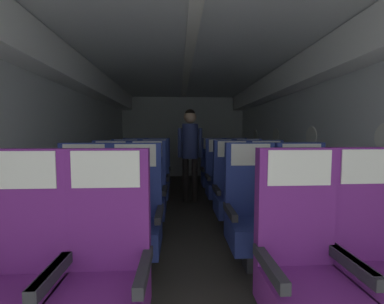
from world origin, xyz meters
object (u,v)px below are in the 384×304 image
seat_e_right_window (213,172)px  seat_a_left_window (16,278)px  seat_b_left_aisle (135,218)px  seat_e_left_aisle (158,172)px  seat_b_right_aisle (304,215)px  seat_c_right_aisle (268,192)px  seat_d_right_window (221,180)px  seat_c_left_window (110,194)px  seat_c_left_aisle (147,194)px  flight_attendant (190,145)px  seat_e_left_window (134,172)px  seat_d_left_window (125,181)px  seat_d_right_aisle (249,180)px  seat_d_left_aisle (154,181)px  seat_b_left_window (82,218)px  seat_a_left_aisle (104,275)px  seat_a_right_aisle (378,264)px  seat_a_right_window (304,269)px  seat_c_right_window (233,193)px  seat_e_right_aisle (236,171)px  seat_b_right_window (252,215)px

seat_e_right_window → seat_a_left_window: bearing=-113.8°
seat_b_left_aisle → seat_e_left_aisle: bearing=90.3°
seat_b_right_aisle → seat_c_right_aisle: same height
seat_c_right_aisle → seat_d_right_window: size_ratio=1.00×
seat_c_left_window → seat_c_left_aisle: bearing=-0.6°
seat_a_left_window → seat_c_left_window: bearing=90.0°
seat_b_right_aisle → flight_attendant: size_ratio=0.69×
seat_b_left_aisle → seat_e_left_window: size_ratio=1.00×
seat_b_right_aisle → seat_e_left_window: (-1.97, 2.56, 0.00)m
seat_d_left_window → seat_d_right_aisle: size_ratio=1.00×
seat_c_left_aisle → seat_e_left_aisle: (-0.01, 1.71, 0.00)m
seat_d_left_aisle → seat_e_left_window: size_ratio=1.00×
seat_b_left_window → seat_d_left_aisle: 1.76m
seat_c_left_aisle → seat_e_left_window: (-0.45, 1.70, 0.00)m
seat_a_left_window → seat_a_left_aisle: bearing=0.1°
seat_b_right_aisle → seat_c_right_aisle: (-0.02, 0.86, 0.00)m
seat_d_left_window → seat_a_right_aisle: bearing=-52.7°
seat_a_right_window → seat_c_left_window: (-1.51, 1.73, 0.00)m
seat_c_right_window → seat_d_right_window: same height
seat_a_right_window → seat_d_right_aisle: 2.61m
seat_a_right_aisle → seat_e_left_aisle: bearing=113.9°
seat_a_right_aisle → seat_a_right_window: same height
seat_a_left_window → seat_d_left_window: 2.58m
seat_a_right_aisle → seat_d_right_aisle: same height
seat_e_right_window → seat_b_left_window: bearing=-120.7°
seat_c_left_aisle → seat_d_left_window: size_ratio=1.00×
seat_b_right_aisle → seat_c_right_window: (-0.46, 0.86, 0.00)m
seat_b_right_aisle → seat_e_right_aisle: same height
seat_c_left_aisle → seat_d_left_window: same height
seat_a_left_window → seat_a_right_window: (1.51, -0.00, 0.00)m
seat_a_left_aisle → seat_b_right_aisle: bearing=29.3°
seat_a_right_window → seat_e_right_aisle: (0.45, 3.44, 0.00)m
seat_a_right_aisle → seat_d_right_window: (-0.45, 2.57, 0.00)m
seat_e_left_aisle → seat_c_left_aisle: bearing=-89.7°
seat_a_right_window → seat_a_left_window: bearing=179.9°
seat_a_left_window → flight_attendant: bearing=71.2°
seat_b_left_aisle → seat_c_left_aisle: same height
seat_a_left_window → seat_b_left_aisle: size_ratio=1.00×
seat_a_right_aisle → seat_a_right_window: (-0.44, -0.03, 0.00)m
seat_a_right_aisle → seat_d_left_aisle: bearing=120.4°
seat_b_right_window → seat_c_left_aisle: (-1.05, 0.84, 0.00)m
seat_a_right_aisle → seat_b_right_window: (-0.46, 0.85, 0.00)m
seat_b_right_aisle → seat_c_right_aisle: size_ratio=1.00×
seat_e_right_aisle → seat_b_left_window: bearing=-127.6°
seat_d_left_aisle → seat_e_left_window: same height
seat_c_right_window → seat_e_right_aisle: (0.45, 1.72, 0.00)m
seat_e_right_aisle → seat_a_right_window: bearing=-97.5°
seat_a_right_window → seat_c_left_aisle: size_ratio=1.00×
seat_d_right_aisle → seat_e_left_aisle: 1.75m
seat_c_left_aisle → seat_e_left_window: size_ratio=1.00×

